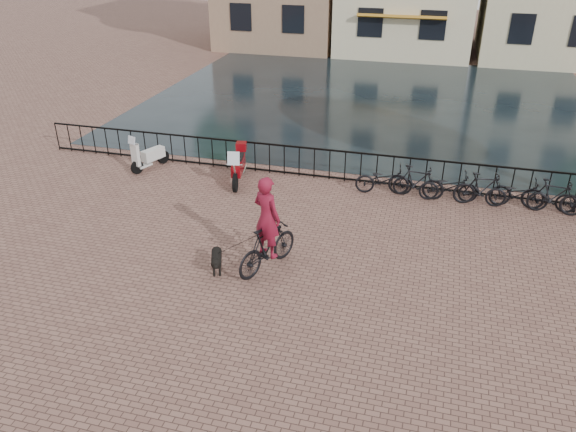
% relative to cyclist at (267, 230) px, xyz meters
% --- Properties ---
extents(ground, '(100.00, 100.00, 0.00)m').
position_rel_cyclist_xyz_m(ground, '(0.36, -2.48, -1.06)').
color(ground, brown).
rests_on(ground, ground).
extents(canal_water, '(20.00, 20.00, 0.00)m').
position_rel_cyclist_xyz_m(canal_water, '(0.36, 14.82, -1.06)').
color(canal_water, black).
rests_on(canal_water, ground).
extents(railing, '(20.00, 0.05, 1.02)m').
position_rel_cyclist_xyz_m(railing, '(0.36, 5.52, -0.55)').
color(railing, black).
rests_on(railing, ground).
extents(cyclist, '(1.38, 2.09, 2.78)m').
position_rel_cyclist_xyz_m(cyclist, '(0.00, 0.00, 0.00)').
color(cyclist, black).
rests_on(cyclist, ground).
extents(dog, '(0.59, 0.94, 0.60)m').
position_rel_cyclist_xyz_m(dog, '(-1.12, -0.44, -0.75)').
color(dog, black).
rests_on(dog, ground).
extents(motorcycle, '(0.82, 1.96, 1.36)m').
position_rel_cyclist_xyz_m(motorcycle, '(-2.38, 4.57, -0.38)').
color(motorcycle, maroon).
rests_on(motorcycle, ground).
extents(scooter, '(0.91, 1.48, 1.33)m').
position_rel_cyclist_xyz_m(scooter, '(-5.61, 4.83, -0.39)').
color(scooter, beige).
rests_on(scooter, ground).
extents(parked_bike_0, '(1.78, 0.82, 0.90)m').
position_rel_cyclist_xyz_m(parked_bike_0, '(2.16, 4.92, -0.61)').
color(parked_bike_0, black).
rests_on(parked_bike_0, ground).
extents(parked_bike_1, '(1.70, 0.64, 1.00)m').
position_rel_cyclist_xyz_m(parked_bike_1, '(3.11, 4.92, -0.56)').
color(parked_bike_1, black).
rests_on(parked_bike_1, ground).
extents(parked_bike_2, '(1.78, 0.82, 0.90)m').
position_rel_cyclist_xyz_m(parked_bike_2, '(4.06, 4.92, -0.61)').
color(parked_bike_2, black).
rests_on(parked_bike_2, ground).
extents(parked_bike_3, '(1.71, 0.70, 1.00)m').
position_rel_cyclist_xyz_m(parked_bike_3, '(5.01, 4.92, -0.56)').
color(parked_bike_3, black).
rests_on(parked_bike_3, ground).
extents(parked_bike_4, '(1.74, 0.68, 0.90)m').
position_rel_cyclist_xyz_m(parked_bike_4, '(5.96, 4.92, -0.61)').
color(parked_bike_4, black).
rests_on(parked_bike_4, ground).
extents(parked_bike_5, '(1.72, 0.73, 1.00)m').
position_rel_cyclist_xyz_m(parked_bike_5, '(6.91, 4.92, -0.56)').
color(parked_bike_5, black).
rests_on(parked_bike_5, ground).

